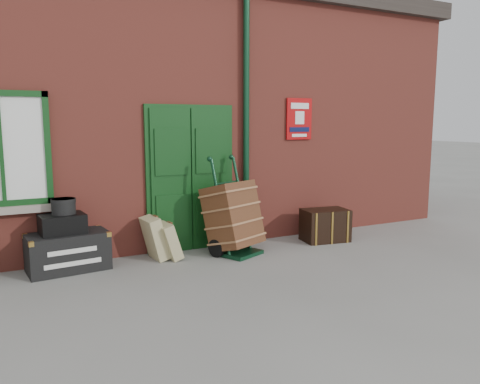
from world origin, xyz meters
TOP-DOWN VIEW (x-y plane):
  - ground at (0.00, 0.00)m, footprint 80.00×80.00m
  - station_building at (-0.00, 3.49)m, footprint 10.30×4.30m
  - houdini_trunk at (-2.18, 1.20)m, footprint 1.09×0.67m
  - strongbox at (-2.23, 1.20)m, footprint 0.61×0.47m
  - hatbox at (-2.20, 1.23)m, footprint 0.34×0.34m
  - suitcase_back at (-0.99, 1.17)m, footprint 0.36×0.47m
  - suitcase_front at (-0.81, 1.07)m, footprint 0.35×0.43m
  - porter_trolley at (0.18, 0.95)m, footprint 0.95×0.98m
  - dark_trunk at (1.90, 0.93)m, footprint 0.81×0.60m

SIDE VIEW (x-z plane):
  - ground at x=0.00m, z-range 0.00..0.00m
  - houdini_trunk at x=-2.18m, z-range 0.00..0.52m
  - dark_trunk at x=1.90m, z-range 0.00..0.54m
  - suitcase_front at x=-0.81m, z-range 0.00..0.55m
  - suitcase_back at x=-0.99m, z-range 0.00..0.64m
  - porter_trolley at x=0.18m, z-range -0.16..1.29m
  - strongbox at x=-2.23m, z-range 0.52..0.78m
  - hatbox at x=-2.20m, z-range 0.78..0.98m
  - station_building at x=0.00m, z-range -0.02..4.34m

